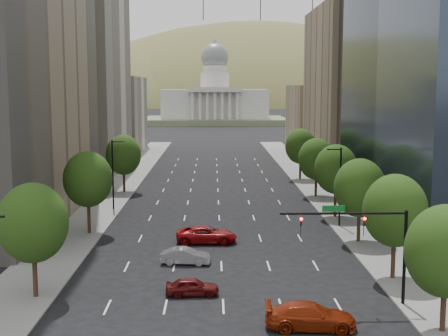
{
  "coord_description": "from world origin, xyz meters",
  "views": [
    {
      "loc": [
        -0.7,
        -12.39,
        15.71
      ],
      "look_at": [
        0.33,
        45.52,
        8.0
      ],
      "focal_mm": 49.16,
      "sensor_mm": 36.0,
      "label": 1
    }
  ],
  "objects": [
    {
      "name": "tree_right_5",
      "position": [
        14.0,
        90.0,
        5.75
      ],
      "size": [
        5.2,
        5.2,
        8.75
      ],
      "color": "#382316",
      "rests_on": "ground"
    },
    {
      "name": "capitol",
      "position": [
        0.0,
        249.71,
        8.58
      ],
      "size": [
        60.0,
        40.0,
        35.2
      ],
      "color": "#596647",
      "rests_on": "ground"
    },
    {
      "name": "filler_left",
      "position": [
        -25.0,
        136.0,
        9.0
      ],
      "size": [
        14.0,
        26.0,
        18.0
      ],
      "primitive_type": "cube",
      "color": "beige",
      "rests_on": "ground"
    },
    {
      "name": "foothills",
      "position": [
        34.67,
        599.39,
        -37.78
      ],
      "size": [
        720.0,
        413.0,
        263.0
      ],
      "color": "olive",
      "rests_on": "ground"
    },
    {
      "name": "tree_right_0",
      "position": [
        14.0,
        25.0,
        5.39
      ],
      "size": [
        5.2,
        5.2,
        8.39
      ],
      "color": "#382316",
      "rests_on": "ground"
    },
    {
      "name": "tree_right_4",
      "position": [
        14.0,
        74.0,
        5.46
      ],
      "size": [
        5.2,
        5.2,
        8.46
      ],
      "color": "#382316",
      "rests_on": "ground"
    },
    {
      "name": "car_silver",
      "position": [
        -3.18,
        40.7,
        0.73
      ],
      "size": [
        4.54,
        1.96,
        1.45
      ],
      "primitive_type": "imported",
      "rotation": [
        0.0,
        0.0,
        1.47
      ],
      "color": "gray",
      "rests_on": "ground"
    },
    {
      "name": "sidewalk_left",
      "position": [
        -15.5,
        60.0,
        0.07
      ],
      "size": [
        6.0,
        200.0,
        0.15
      ],
      "primitive_type": "cube",
      "color": "slate",
      "rests_on": "ground"
    },
    {
      "name": "midrise_cream_left",
      "position": [
        -25.0,
        103.0,
        17.5
      ],
      "size": [
        14.0,
        30.0,
        35.0
      ],
      "primitive_type": "cube",
      "color": "beige",
      "rests_on": "ground"
    },
    {
      "name": "tree_left_0",
      "position": [
        -14.0,
        32.0,
        5.75
      ],
      "size": [
        5.2,
        5.2,
        8.75
      ],
      "color": "#382316",
      "rests_on": "ground"
    },
    {
      "name": "tree_right_3",
      "position": [
        14.0,
        60.0,
        5.89
      ],
      "size": [
        5.2,
        5.2,
        8.89
      ],
      "color": "#382316",
      "rests_on": "ground"
    },
    {
      "name": "tree_right_1",
      "position": [
        14.0,
        36.0,
        5.75
      ],
      "size": [
        5.2,
        5.2,
        8.75
      ],
      "color": "#382316",
      "rests_on": "ground"
    },
    {
      "name": "tree_right_2",
      "position": [
        14.0,
        48.0,
        5.6
      ],
      "size": [
        5.2,
        5.2,
        8.61
      ],
      "color": "#382316",
      "rests_on": "ground"
    },
    {
      "name": "traffic_signal",
      "position": [
        10.53,
        30.0,
        5.17
      ],
      "size": [
        9.12,
        0.4,
        7.38
      ],
      "color": "black",
      "rests_on": "ground"
    },
    {
      "name": "streetlight_rn",
      "position": [
        13.44,
        55.0,
        4.84
      ],
      "size": [
        1.7,
        0.2,
        9.0
      ],
      "color": "black",
      "rests_on": "ground"
    },
    {
      "name": "car_maroon",
      "position": [
        -2.31,
        32.41,
        0.69
      ],
      "size": [
        4.1,
        1.79,
        1.37
      ],
      "primitive_type": "imported",
      "rotation": [
        0.0,
        0.0,
        1.61
      ],
      "color": "#4A0C0C",
      "rests_on": "ground"
    },
    {
      "name": "car_red_near",
      "position": [
        5.63,
        25.82,
        0.86
      ],
      "size": [
        6.05,
        2.72,
        1.72
      ],
      "primitive_type": "imported",
      "rotation": [
        0.0,
        0.0,
        1.52
      ],
      "color": "maroon",
      "rests_on": "ground"
    },
    {
      "name": "tree_left_2",
      "position": [
        -14.0,
        78.0,
        5.68
      ],
      "size": [
        5.2,
        5.2,
        8.68
      ],
      "color": "#382316",
      "rests_on": "ground"
    },
    {
      "name": "car_red_far",
      "position": [
        -1.4,
        48.14,
        0.85
      ],
      "size": [
        6.17,
        2.93,
        1.7
      ],
      "primitive_type": "imported",
      "rotation": [
        0.0,
        0.0,
        1.59
      ],
      "color": "maroon",
      "rests_on": "ground"
    },
    {
      "name": "sidewalk_right",
      "position": [
        15.5,
        60.0,
        0.07
      ],
      "size": [
        6.0,
        200.0,
        0.15
      ],
      "primitive_type": "cube",
      "color": "slate",
      "rests_on": "ground"
    },
    {
      "name": "parking_tan_right",
      "position": [
        25.0,
        100.0,
        15.0
      ],
      "size": [
        14.0,
        30.0,
        30.0
      ],
      "primitive_type": "cube",
      "color": "#8C7759",
      "rests_on": "ground"
    },
    {
      "name": "streetlight_ln",
      "position": [
        -13.44,
        65.0,
        4.84
      ],
      "size": [
        1.7,
        0.2,
        9.0
      ],
      "color": "black",
      "rests_on": "ground"
    },
    {
      "name": "tree_left_1",
      "position": [
        -14.0,
        52.0,
        5.96
      ],
      "size": [
        5.2,
        5.2,
        8.97
      ],
      "color": "#382316",
      "rests_on": "ground"
    },
    {
      "name": "filler_right",
      "position": [
        25.0,
        133.0,
        8.0
      ],
      "size": [
        14.0,
        26.0,
        16.0
      ],
      "primitive_type": "cube",
      "color": "#8C7759",
      "rests_on": "ground"
    }
  ]
}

